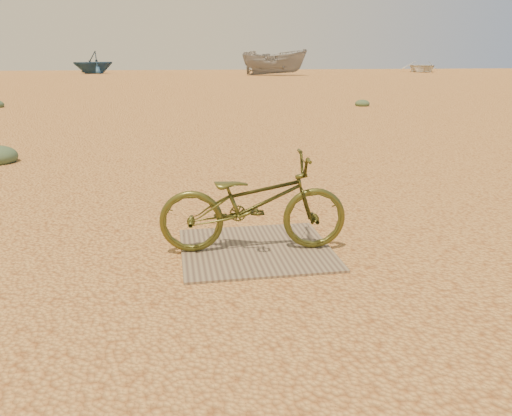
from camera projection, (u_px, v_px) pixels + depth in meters
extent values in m
plane|color=#E8AB59|center=(251.00, 259.00, 4.31)|extent=(120.00, 120.00, 0.00)
cube|color=#867658|center=(256.00, 249.00, 4.50)|extent=(1.34, 1.22, 0.02)
imported|color=#46471A|center=(253.00, 203.00, 4.35)|extent=(1.68, 0.70, 0.86)
imported|color=navy|center=(93.00, 62.00, 47.96)|extent=(5.28, 5.15, 2.12)
imported|color=gray|center=(274.00, 62.00, 43.82)|extent=(6.12, 3.99, 2.22)
imported|color=silver|center=(422.00, 66.00, 53.06)|extent=(5.47, 6.42, 1.13)
ellipsoid|color=#536D4B|center=(362.00, 106.00, 17.39)|extent=(0.51, 0.51, 0.28)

